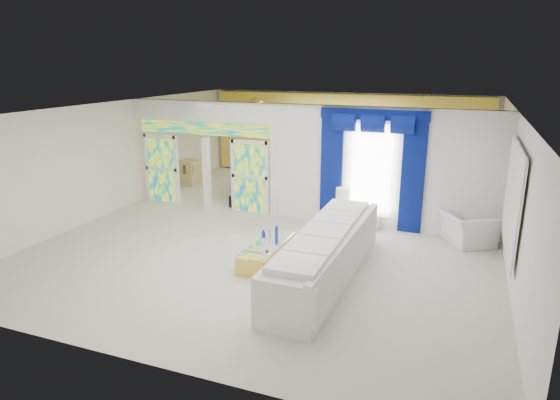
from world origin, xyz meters
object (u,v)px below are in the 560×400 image
at_px(armchair, 467,228).
at_px(white_sofa, 326,256).
at_px(coffee_table, 267,253).
at_px(console_table, 354,220).
at_px(grand_piano, 268,177).

bearing_deg(armchair, white_sofa, 109.21).
distance_m(coffee_table, console_table, 3.03).
distance_m(coffee_table, grand_piano, 5.45).
height_order(white_sofa, grand_piano, grand_piano).
bearing_deg(coffee_table, white_sofa, -12.53).
bearing_deg(grand_piano, coffee_table, -74.58).
xyz_separation_m(white_sofa, coffee_table, (-1.35, 0.30, -0.24)).
distance_m(white_sofa, armchair, 3.86).
bearing_deg(grand_piano, white_sofa, -64.21).
relative_size(armchair, grand_piano, 0.54).
xyz_separation_m(coffee_table, console_table, (1.20, 2.78, 0.01)).
bearing_deg(armchair, grand_piano, 37.57).
bearing_deg(coffee_table, armchair, 34.28).
bearing_deg(white_sofa, grand_piano, 124.12).
relative_size(white_sofa, coffee_table, 2.58).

